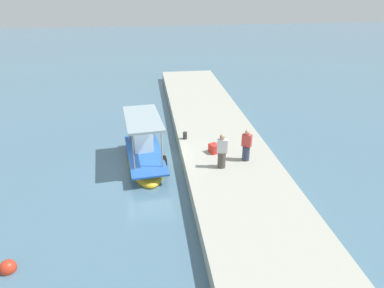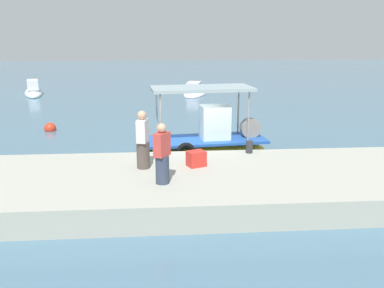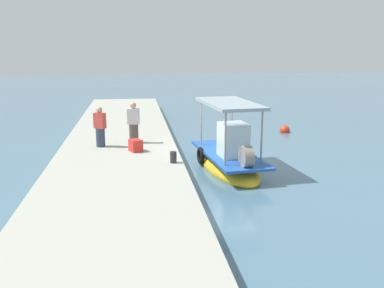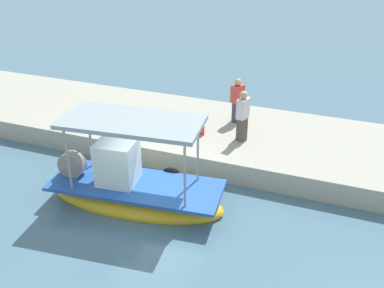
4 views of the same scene
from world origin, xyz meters
name	(u,v)px [view 3 (image 3 of 4)]	position (x,y,z in m)	size (l,w,h in m)	color
ground_plane	(222,166)	(0.00, 0.00, 0.00)	(120.00, 120.00, 0.00)	slate
dock_quay	(118,161)	(0.00, -4.26, 0.37)	(36.00, 4.83, 0.73)	#A7A899
main_fishing_boat	(229,158)	(0.61, 0.14, 0.49)	(5.45, 2.35, 3.08)	gold
fisherman_near_bollard	(134,124)	(-1.65, -3.61, 1.54)	(0.47, 0.55, 1.78)	#4F453E
fisherman_by_crate	(100,129)	(-1.08, -5.00, 1.50)	(0.52, 0.54, 1.68)	#333C51
mooring_bollard	(173,157)	(1.94, -2.22, 0.94)	(0.24, 0.24, 0.42)	#2D2D33
cargo_crate	(136,146)	(-0.02, -3.55, 0.97)	(0.53, 0.42, 0.48)	red
marker_buoy	(285,130)	(-6.62, 5.01, 0.12)	(0.58, 0.58, 0.58)	red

